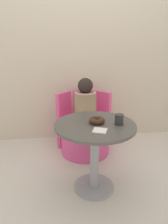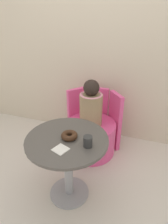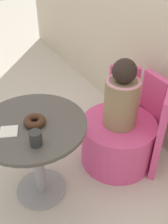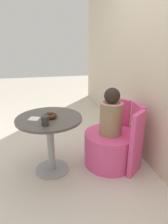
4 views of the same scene
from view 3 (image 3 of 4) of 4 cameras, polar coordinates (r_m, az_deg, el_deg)
The scene contains 8 objects.
ground_plane at distance 2.09m, azimuth -8.78°, elevation -16.11°, with size 12.00×12.00×0.00m, color beige.
round_table at distance 1.74m, azimuth -10.64°, elevation -6.59°, with size 0.68×0.68×0.64m.
tub_chair at distance 2.15m, azimuth 7.26°, elevation -6.34°, with size 0.59×0.59×0.39m.
booth_backrest at distance 2.18m, azimuth 12.83°, elevation -1.05°, with size 0.68×0.25×0.71m.
child_figure at distance 1.89m, azimuth 8.23°, elevation 3.35°, with size 0.25×0.25×0.53m.
donut at distance 1.61m, azimuth -10.78°, elevation -2.00°, with size 0.13×0.13×0.05m.
cup at distance 1.46m, azimuth -10.46°, elevation -5.67°, with size 0.07×0.07×0.09m.
paper_napkin at distance 1.60m, azimuth -16.06°, elevation -4.10°, with size 0.13×0.13×0.01m.
Camera 3 is at (1.25, -0.33, 1.63)m, focal length 42.00 mm.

